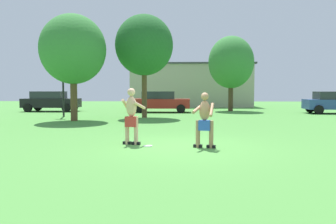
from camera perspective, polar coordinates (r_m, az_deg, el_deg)
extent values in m
plane|color=#4C8E3D|center=(10.16, 2.65, -5.86)|extent=(80.00, 80.00, 0.00)
cube|color=black|center=(9.98, 7.28, -5.80)|extent=(0.28, 0.17, 0.09)
cylinder|color=tan|center=(9.93, 7.30, -3.76)|extent=(0.13, 0.13, 0.81)
cube|color=black|center=(10.04, 5.05, -5.73)|extent=(0.28, 0.17, 0.09)
cylinder|color=tan|center=(9.99, 5.07, -3.70)|extent=(0.13, 0.13, 0.81)
cube|color=blue|center=(9.93, 6.19, -2.25)|extent=(0.38, 0.31, 0.29)
ellipsoid|color=tan|center=(9.89, 6.21, 0.27)|extent=(0.36, 0.29, 0.58)
cylinder|color=tan|center=(9.76, 7.38, 0.38)|extent=(0.19, 0.51, 0.39)
cylinder|color=tan|center=(9.83, 4.86, 0.42)|extent=(0.31, 0.55, 0.23)
sphere|color=tan|center=(9.87, 6.22, 2.64)|extent=(0.22, 0.22, 0.22)
cube|color=black|center=(10.66, -6.90, -5.19)|extent=(0.28, 0.17, 0.09)
cylinder|color=#E0AD89|center=(10.60, -6.92, -3.10)|extent=(0.13, 0.13, 0.87)
cube|color=black|center=(10.55, -5.40, -5.27)|extent=(0.28, 0.17, 0.09)
cylinder|color=#E0AD89|center=(10.50, -5.41, -3.16)|extent=(0.13, 0.13, 0.87)
cube|color=red|center=(10.52, -6.18, -1.62)|extent=(0.40, 0.31, 0.31)
ellipsoid|color=#E0AD89|center=(10.49, -6.20, 0.95)|extent=(0.38, 0.29, 0.63)
cylinder|color=#E0AD89|center=(10.66, -7.14, 1.16)|extent=(0.21, 0.55, 0.42)
cylinder|color=#E0AD89|center=(10.50, -4.84, 1.13)|extent=(0.34, 0.57, 0.28)
sphere|color=#E0AD89|center=(10.47, -6.22, 3.37)|extent=(0.24, 0.24, 0.24)
cylinder|color=white|center=(10.21, -3.43, -5.74)|extent=(0.27, 0.27, 0.03)
cube|color=maroon|center=(25.64, -1.14, 1.46)|extent=(4.33, 1.86, 0.70)
cube|color=#282D33|center=(25.64, -1.59, 2.86)|extent=(2.43, 1.62, 0.56)
cylinder|color=black|center=(26.49, 2.26, 0.77)|extent=(0.64, 0.23, 0.64)
cylinder|color=black|center=(24.69, 2.19, 0.55)|extent=(0.64, 0.23, 0.64)
cylinder|color=black|center=(26.71, -4.21, 0.79)|extent=(0.64, 0.23, 0.64)
cylinder|color=black|center=(24.92, -4.75, 0.57)|extent=(0.64, 0.23, 0.64)
cube|color=black|center=(28.23, -19.06, 1.46)|extent=(4.32, 1.86, 0.70)
cube|color=#282D33|center=(28.29, -19.46, 2.73)|extent=(2.43, 1.62, 0.56)
cylinder|color=black|center=(28.56, -15.56, 0.85)|extent=(0.64, 0.23, 0.64)
cylinder|color=black|center=(26.86, -16.79, 0.65)|extent=(0.64, 0.23, 0.64)
cylinder|color=black|center=(29.66, -21.08, 0.84)|extent=(0.64, 0.23, 0.64)
cylinder|color=black|center=(28.03, -22.59, 0.65)|extent=(0.64, 0.23, 0.64)
cube|color=#2D478C|center=(27.06, 26.48, 1.18)|extent=(4.37, 1.97, 0.70)
cube|color=#282D33|center=(26.97, 26.13, 2.53)|extent=(2.47, 1.68, 0.56)
cylinder|color=black|center=(27.40, 22.84, 0.58)|extent=(0.65, 0.25, 0.64)
cylinder|color=black|center=(25.70, 24.09, 0.35)|extent=(0.65, 0.25, 0.64)
cylinder|color=black|center=(22.44, -17.29, 5.15)|extent=(0.12, 0.12, 4.62)
cube|color=#333338|center=(22.64, -17.41, 11.38)|extent=(0.60, 0.24, 0.20)
cube|color=#B2A893|center=(35.01, 3.86, 4.39)|extent=(11.88, 5.28, 4.18)
cube|color=#3F3F44|center=(35.10, 3.88, 7.93)|extent=(12.35, 5.49, 0.16)
cylinder|color=brown|center=(20.69, -4.01, 3.36)|extent=(0.31, 0.31, 3.12)
ellipsoid|color=#236028|center=(20.86, -4.05, 11.19)|extent=(3.50, 3.50, 3.67)
cylinder|color=brown|center=(19.21, -15.59, 2.40)|extent=(0.37, 0.37, 2.58)
ellipsoid|color=#387F38|center=(19.33, -15.73, 10.16)|extent=(3.57, 3.57, 3.78)
cylinder|color=#4C3823|center=(27.50, 10.52, 2.70)|extent=(0.38, 0.38, 2.44)
ellipsoid|color=#387F38|center=(27.58, 10.59, 8.26)|extent=(3.59, 3.59, 4.14)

